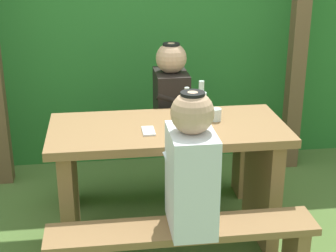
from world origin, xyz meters
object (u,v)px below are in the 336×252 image
Objects in this scene: bottle_left at (201,104)px; cell_phone at (148,131)px; bench_near at (182,247)px; person_black_coat at (171,98)px; drinking_glass at (216,115)px; person_white_shirt at (191,167)px; picnic_table at (168,165)px; bench_far at (158,159)px; bottle_right at (187,108)px.

bottle_left is 0.40m from cell_phone.
bench_near is 1.95× the size of person_black_coat.
drinking_glass reaches higher than bench_near.
person_black_coat is at bearing 87.12° from person_white_shirt.
picnic_table is at bearing -153.89° from bottle_left.
bench_far is 5.91× the size of bottle_left.
bottle_right is at bearing 82.70° from person_white_shirt.
person_white_shirt is 0.63m from bottle_right.
bottle_left is at bearing 26.11° from picnic_table.
picnic_table is at bearing 94.15° from person_white_shirt.
bench_far is 18.67× the size of drinking_glass.
bottle_left reaches higher than bench_far.
bench_near is at bearing -90.00° from bench_far.
cell_phone is (-0.22, -0.64, 0.01)m from person_black_coat.
cell_phone is (-0.12, -0.64, 0.47)m from bench_far.
bench_far is 10.00× the size of cell_phone.
drinking_glass is at bearing 67.35° from person_white_shirt.
bench_far is 0.81m from cell_phone.
bench_near is 0.85m from drinking_glass.
person_white_shirt is 3.04× the size of bottle_left.
bench_near is at bearing -107.94° from bottle_left.
bench_near is 0.46m from person_white_shirt.
bench_near is at bearing -115.67° from drinking_glass.
bench_near is 1.00× the size of bench_far.
drinking_glass is at bearing 10.75° from picnic_table.
person_white_shirt is (0.04, -1.13, 0.46)m from bench_far.
person_black_coat is 0.48m from bottle_left.
drinking_glass is (0.30, 0.06, 0.29)m from picnic_table.
picnic_table is 1.00× the size of bench_far.
drinking_glass is 0.54× the size of cell_phone.
person_white_shirt is 1.12m from person_black_coat.
cell_phone reaches higher than bench_near.
picnic_table is 10.00× the size of cell_phone.
bench_near is 0.84m from bottle_right.
cell_phone is (-0.42, -0.14, -0.03)m from drinking_glass.
cell_phone is (-0.12, -0.08, 0.26)m from picnic_table.
bench_far is at bearing 103.37° from bottle_right.
bench_far is 1.21m from person_white_shirt.
bench_far is 0.75m from bottle_right.
drinking_glass reaches higher than cell_phone.
person_black_coat is (0.10, 0.56, 0.24)m from picnic_table.
bottle_left is at bearing -75.19° from person_black_coat.
bottle_right is 1.53× the size of cell_phone.
cell_phone is at bearing -147.12° from picnic_table.
picnic_table is 0.36m from bottle_right.
bottle_right is at bearing -76.63° from bench_far.
person_black_coat is 5.14× the size of cell_phone.
picnic_table is 1.00× the size of bench_near.
person_white_shirt is at bearing -112.65° from drinking_glass.
picnic_table is at bearing -90.00° from bench_far.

